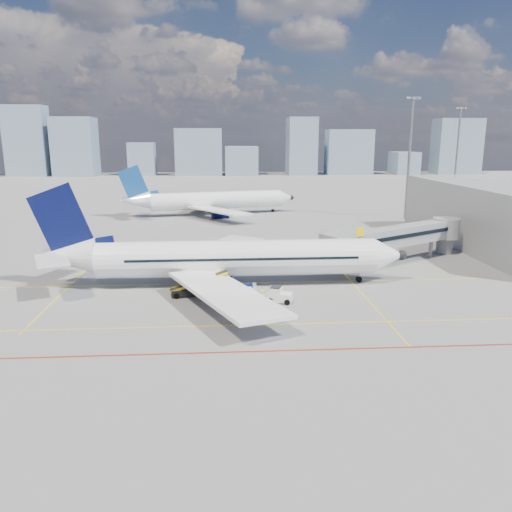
{
  "coord_description": "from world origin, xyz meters",
  "views": [
    {
      "loc": [
        -1.61,
        -50.11,
        17.18
      ],
      "look_at": [
        2.11,
        5.28,
        4.0
      ],
      "focal_mm": 35.0,
      "sensor_mm": 36.0,
      "label": 1
    }
  ],
  "objects": [
    {
      "name": "distant_skyline",
      "position": [
        -4.38,
        190.0,
        11.97
      ],
      "size": [
        246.8,
        15.8,
        31.53
      ],
      "color": "gray",
      "rests_on": "ground"
    },
    {
      "name": "floodlight_mast_far",
      "position": [
        65.0,
        90.0,
        13.59
      ],
      "size": [
        3.2,
        0.61,
        25.45
      ],
      "color": "gray",
      "rests_on": "ground"
    },
    {
      "name": "ground",
      "position": [
        0.0,
        0.0,
        0.0
      ],
      "size": [
        420.0,
        420.0,
        0.0
      ],
      "primitive_type": "plane",
      "color": "gray",
      "rests_on": "ground"
    },
    {
      "name": "jet_bridge",
      "position": [
        23.51,
        16.91,
        3.74
      ],
      "size": [
        23.55,
        15.78,
        6.3
      ],
      "color": "#94989D",
      "rests_on": "ground"
    },
    {
      "name": "second_aircraft",
      "position": [
        -4.64,
        63.71,
        3.22
      ],
      "size": [
        39.93,
        34.38,
        11.78
      ],
      "rotation": [
        0.0,
        0.0,
        0.22
      ],
      "color": "white",
      "rests_on": "ground"
    },
    {
      "name": "belt_loader",
      "position": [
        -5.08,
        3.49,
        0.69
      ],
      "size": [
        6.61,
        2.51,
        2.65
      ],
      "rotation": [
        0.0,
        0.0,
        0.17
      ],
      "color": "black",
      "rests_on": "ground"
    },
    {
      "name": "main_aircraft",
      "position": [
        -1.82,
        7.35,
        3.21
      ],
      "size": [
        44.15,
        38.48,
        12.86
      ],
      "rotation": [
        0.0,
        0.0,
        0.0
      ],
      "color": "white",
      "rests_on": "ground"
    },
    {
      "name": "floodlight_mast_ne",
      "position": [
        38.0,
        55.0,
        13.59
      ],
      "size": [
        3.2,
        0.61,
        25.45
      ],
      "color": "gray",
      "rests_on": "ground"
    },
    {
      "name": "baggage_tug",
      "position": [
        4.24,
        0.42,
        0.84
      ],
      "size": [
        2.84,
        2.25,
        1.75
      ],
      "rotation": [
        0.0,
        0.0,
        -0.34
      ],
      "color": "white",
      "rests_on": "ground"
    },
    {
      "name": "terminal_block",
      "position": [
        39.95,
        26.0,
        5.0
      ],
      "size": [
        10.0,
        42.0,
        10.0
      ],
      "color": "#94989D",
      "rests_on": "ground"
    },
    {
      "name": "apron_markings",
      "position": [
        -0.58,
        -3.91,
        0.01
      ],
      "size": [
        90.0,
        35.12,
        0.01
      ],
      "color": "yellow",
      "rests_on": "ground"
    },
    {
      "name": "cargo_dolly",
      "position": [
        -0.22,
        -1.03,
        1.07
      ],
      "size": [
        3.81,
        2.35,
        1.94
      ],
      "rotation": [
        0.0,
        0.0,
        0.23
      ],
      "color": "black",
      "rests_on": "ground"
    },
    {
      "name": "ramp_worker",
      "position": [
        2.44,
        -0.67,
        0.89
      ],
      "size": [
        0.44,
        0.66,
        1.78
      ],
      "primitive_type": "imported",
      "rotation": [
        0.0,
        0.0,
        1.59
      ],
      "color": "#F7F41A",
      "rests_on": "ground"
    }
  ]
}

